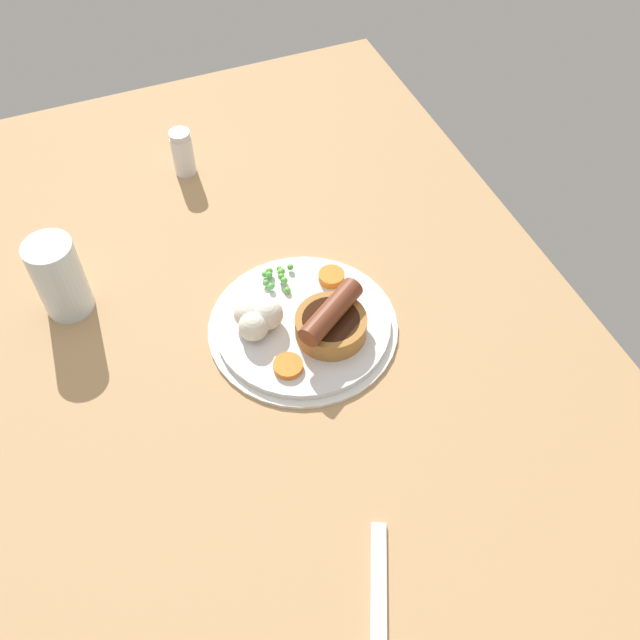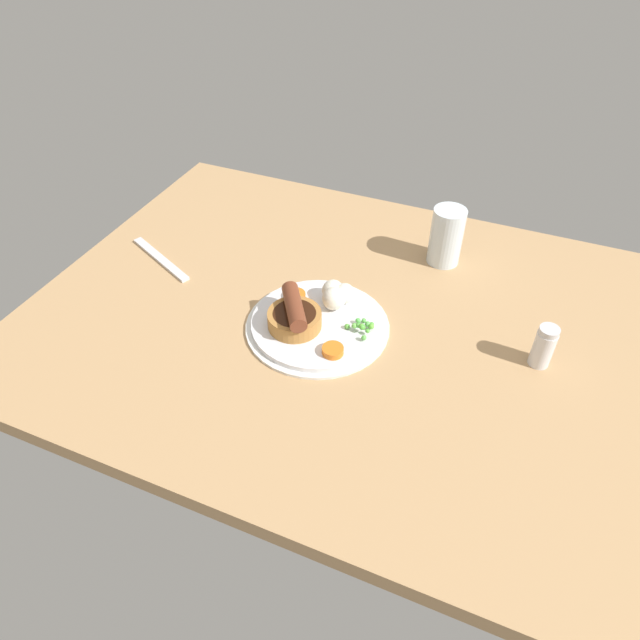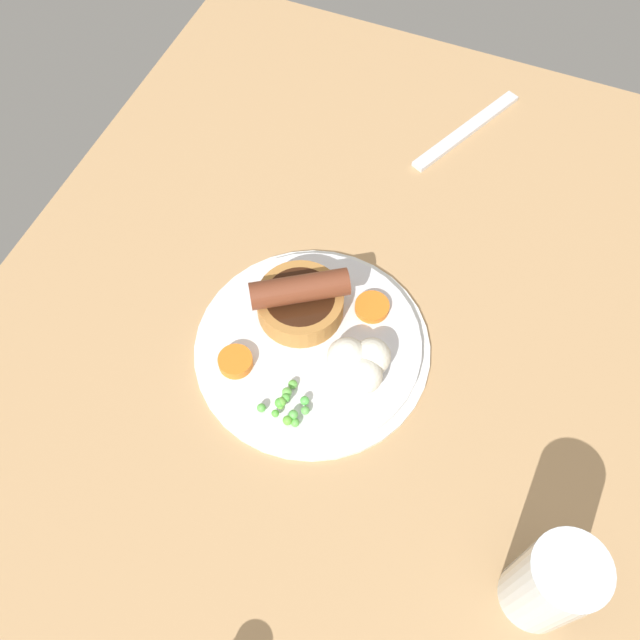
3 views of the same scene
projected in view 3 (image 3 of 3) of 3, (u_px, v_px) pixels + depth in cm
name	position (u px, v px, depth cm)	size (l,w,h in cm)	color
dining_table	(333.00, 407.00, 71.41)	(110.00, 80.00, 3.00)	tan
dinner_plate	(312.00, 346.00, 72.58)	(24.12, 24.12, 1.40)	silver
sausage_pudding	(300.00, 300.00, 71.89)	(8.88, 9.74, 5.55)	#AD7538
pea_pile	(287.00, 405.00, 67.40)	(4.68, 4.79, 1.86)	#5FAF37
cauliflower_floret	(361.00, 363.00, 68.56)	(5.80, 5.71, 4.00)	silver
carrot_slice_0	(371.00, 307.00, 73.48)	(3.58, 3.58, 0.83)	orange
carrot_slice_1	(236.00, 361.00, 70.13)	(3.43, 3.43, 1.14)	orange
fork	(467.00, 130.00, 88.14)	(18.00, 1.60, 0.60)	silver
drinking_glass	(552.00, 583.00, 56.21)	(6.15, 6.15, 11.16)	silver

